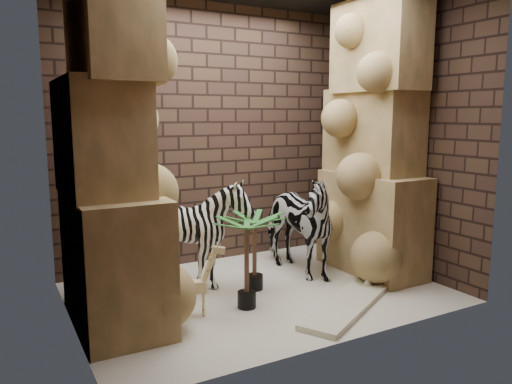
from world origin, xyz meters
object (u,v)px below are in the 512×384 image
zebra_right (293,215)px  palm_back (247,263)px  surfboard (349,303)px  giraffe_toy (193,279)px  palm_front (255,251)px  zebra_left (196,239)px

zebra_right → palm_back: (-0.90, -0.62, -0.24)m
palm_back → surfboard: bearing=-26.8°
giraffe_toy → palm_front: 0.85m
giraffe_toy → zebra_left: bearing=85.6°
surfboard → palm_back: bearing=123.9°
zebra_right → palm_front: size_ratio=1.69×
zebra_right → zebra_left: zebra_right is taller
zebra_left → palm_back: (0.20, -0.70, -0.09)m
zebra_right → zebra_left: bearing=172.1°
zebra_right → giraffe_toy: (-1.39, -0.56, -0.33)m
palm_back → surfboard: 1.02m
palm_front → palm_back: size_ratio=0.93×
zebra_right → zebra_left: 1.12m
giraffe_toy → surfboard: giraffe_toy is taller
zebra_left → surfboard: size_ratio=0.78×
zebra_left → palm_front: zebra_left is taller
palm_back → surfboard: size_ratio=0.58×
surfboard → giraffe_toy: bearing=130.7°
palm_front → surfboard: 1.04m
giraffe_toy → palm_back: palm_back is taller
palm_front → surfboard: bearing=-55.8°
zebra_left → giraffe_toy: size_ratio=1.70×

